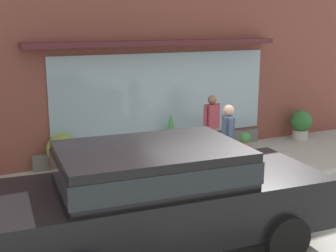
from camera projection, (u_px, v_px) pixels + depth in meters
ground_plane at (220, 194)px, 8.71m from camera, size 60.00×60.00×0.00m
curb_strip at (226, 194)px, 8.52m from camera, size 14.00×0.24×0.12m
storefront at (153, 53)px, 10.94m from camera, size 14.00×0.81×5.14m
fire_hydrant at (189, 165)px, 8.96m from camera, size 0.41×0.37×0.94m
pedestrian_with_handbag at (228, 138)px, 9.04m from camera, size 0.37×0.65×1.67m
pedestrian_passerby at (212, 122)px, 10.70m from camera, size 0.49×0.26×1.58m
parked_car_black at (161, 191)px, 6.36m from camera, size 4.72×2.31×1.59m
potted_plant_low_front at (245, 141)px, 11.57m from camera, size 0.29×0.29×0.49m
potted_plant_window_right at (301, 123)px, 12.72m from camera, size 0.61×0.61×0.82m
potted_plant_window_left at (171, 135)px, 11.06m from camera, size 0.38×0.38×1.12m
potted_plant_near_hydrant at (62, 151)px, 9.93m from camera, size 0.68×0.68×0.86m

